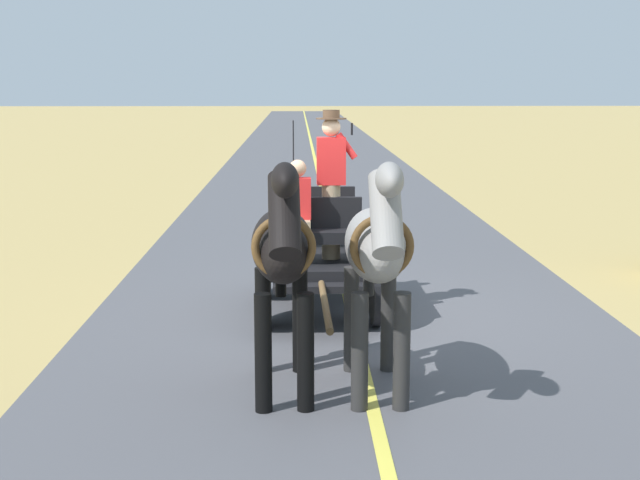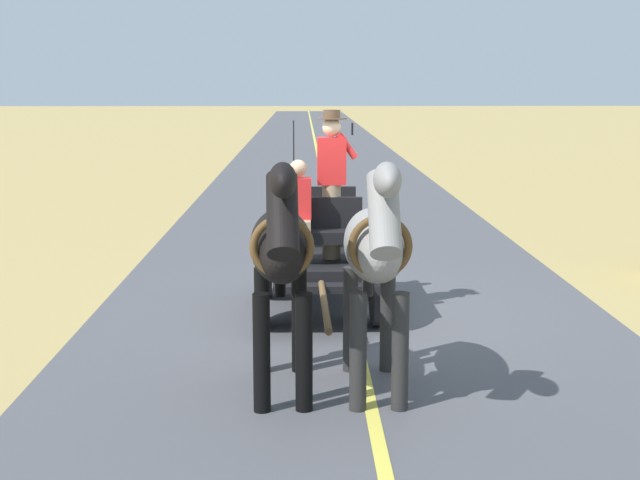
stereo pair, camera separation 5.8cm
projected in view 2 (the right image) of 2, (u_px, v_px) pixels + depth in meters
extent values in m
plane|color=tan|center=(351.00, 314.00, 11.15)|extent=(200.00, 200.00, 0.00)
cube|color=#4C4C51|center=(351.00, 314.00, 11.15)|extent=(6.38, 160.00, 0.01)
cube|color=#DBCC4C|center=(351.00, 314.00, 11.15)|extent=(0.12, 160.00, 0.00)
cube|color=black|center=(318.00, 258.00, 11.26)|extent=(1.23, 2.21, 0.12)
cube|color=black|center=(364.00, 236.00, 11.23)|extent=(0.09, 2.09, 0.44)
cube|color=black|center=(272.00, 236.00, 11.19)|extent=(0.09, 2.09, 0.44)
cube|color=black|center=(321.00, 288.00, 10.07)|extent=(1.08, 0.25, 0.08)
cube|color=black|center=(316.00, 254.00, 12.47)|extent=(0.72, 0.21, 0.06)
cube|color=black|center=(320.00, 236.00, 10.60)|extent=(1.02, 0.37, 0.14)
cube|color=black|center=(319.00, 216.00, 10.74)|extent=(1.02, 0.09, 0.44)
cube|color=black|center=(317.00, 222.00, 11.68)|extent=(1.02, 0.37, 0.14)
cube|color=black|center=(317.00, 203.00, 11.82)|extent=(1.02, 0.09, 0.44)
cylinder|color=black|center=(376.00, 286.00, 10.55)|extent=(0.11, 0.96, 0.96)
cylinder|color=black|center=(376.00, 286.00, 10.55)|extent=(0.12, 0.21, 0.21)
cylinder|color=black|center=(264.00, 286.00, 10.51)|extent=(0.11, 0.96, 0.96)
cylinder|color=black|center=(264.00, 286.00, 10.51)|extent=(0.12, 0.21, 0.21)
cylinder|color=black|center=(365.00, 260.00, 12.07)|extent=(0.11, 0.96, 0.96)
cylinder|color=black|center=(365.00, 260.00, 12.07)|extent=(0.12, 0.21, 0.21)
cylinder|color=black|center=(268.00, 261.00, 12.03)|extent=(0.11, 0.96, 0.96)
cylinder|color=black|center=(268.00, 261.00, 12.03)|extent=(0.12, 0.21, 0.21)
cylinder|color=brown|center=(325.00, 305.00, 9.10)|extent=(0.10, 2.00, 0.07)
cylinder|color=black|center=(294.00, 177.00, 10.47)|extent=(0.02, 0.02, 1.30)
cylinder|color=#998466|center=(331.00, 222.00, 10.85)|extent=(0.22, 0.22, 0.90)
cube|color=red|center=(332.00, 161.00, 10.72)|extent=(0.34, 0.22, 0.56)
sphere|color=beige|center=(332.00, 127.00, 10.66)|extent=(0.22, 0.22, 0.22)
cylinder|color=#473323|center=(332.00, 118.00, 10.64)|extent=(0.36, 0.36, 0.01)
cylinder|color=#473323|center=(332.00, 114.00, 10.63)|extent=(0.20, 0.20, 0.10)
cylinder|color=red|center=(347.00, 146.00, 10.66)|extent=(0.26, 0.08, 0.32)
cube|color=black|center=(352.00, 129.00, 10.61)|extent=(0.02, 0.07, 0.14)
cube|color=#998466|center=(298.00, 226.00, 10.45)|extent=(0.28, 0.32, 0.14)
cube|color=red|center=(298.00, 198.00, 10.51)|extent=(0.30, 0.20, 0.48)
sphere|color=tan|center=(298.00, 168.00, 10.45)|extent=(0.20, 0.20, 0.20)
ellipsoid|color=gray|center=(375.00, 244.00, 8.19)|extent=(0.57, 1.56, 0.64)
cylinder|color=#272726|center=(400.00, 352.00, 7.81)|extent=(0.15, 0.15, 1.05)
cylinder|color=#272726|center=(358.00, 352.00, 7.80)|extent=(0.15, 0.15, 1.05)
cylinder|color=#272726|center=(388.00, 319.00, 8.88)|extent=(0.15, 0.15, 1.05)
cylinder|color=#272726|center=(351.00, 319.00, 8.87)|extent=(0.15, 0.15, 1.05)
cylinder|color=gray|center=(384.00, 214.00, 7.30)|extent=(0.26, 0.65, 0.73)
ellipsoid|color=gray|center=(387.00, 180.00, 7.03)|extent=(0.22, 0.54, 0.28)
cube|color=#272726|center=(384.00, 209.00, 7.31)|extent=(0.06, 0.50, 0.56)
cylinder|color=#272726|center=(368.00, 261.00, 8.98)|extent=(0.11, 0.11, 0.70)
torus|color=brown|center=(380.00, 247.00, 7.64)|extent=(0.55, 0.07, 0.55)
ellipsoid|color=black|center=(281.00, 245.00, 8.17)|extent=(0.62, 1.58, 0.64)
cylinder|color=black|center=(304.00, 352.00, 7.79)|extent=(0.15, 0.15, 1.05)
cylinder|color=black|center=(262.00, 353.00, 7.77)|extent=(0.15, 0.15, 1.05)
cylinder|color=black|center=(299.00, 320.00, 8.86)|extent=(0.15, 0.15, 1.05)
cylinder|color=black|center=(262.00, 320.00, 8.84)|extent=(0.15, 0.15, 1.05)
cylinder|color=black|center=(282.00, 215.00, 7.27)|extent=(0.29, 0.66, 0.73)
ellipsoid|color=black|center=(283.00, 180.00, 7.00)|extent=(0.24, 0.55, 0.28)
cube|color=black|center=(282.00, 210.00, 7.28)|extent=(0.08, 0.50, 0.56)
cylinder|color=black|center=(280.00, 262.00, 8.95)|extent=(0.11, 0.11, 0.70)
torus|color=brown|center=(282.00, 247.00, 7.62)|extent=(0.55, 0.09, 0.55)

